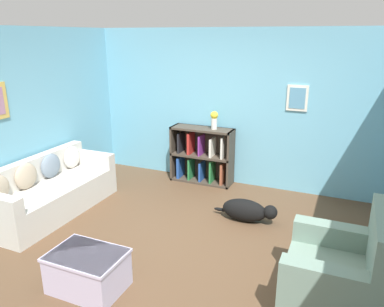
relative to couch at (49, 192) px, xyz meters
The scene contains 9 objects.
ground_plane 2.12m from the couch, ahead, with size 14.00×14.00×0.00m, color brown.
wall_back 3.21m from the couch, 46.51° to the left, with size 5.60×0.13×2.60m.
wall_left 1.09m from the couch, behind, with size 0.13×5.00×2.60m.
couch is the anchor object (origin of this frame).
bookshelf 2.56m from the couch, 51.35° to the left, with size 1.08×0.35×0.97m.
recliner_chair 4.01m from the couch, ahead, with size 0.88×0.97×1.03m.
coffee_table 2.03m from the couch, 36.61° to the right, with size 0.75×0.54×0.41m.
dog 2.85m from the couch, 17.22° to the left, with size 0.92×0.28×0.31m.
vase 2.80m from the couch, 47.40° to the left, with size 0.13×0.13×0.30m.
Camera 1 is at (1.78, -3.73, 2.48)m, focal length 35.00 mm.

